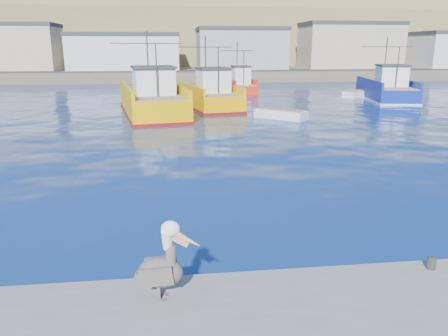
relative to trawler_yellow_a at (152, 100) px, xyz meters
name	(u,v)px	position (x,y,z in m)	size (l,w,h in m)	color
ground	(268,234)	(4.22, -25.26, -1.14)	(260.00, 260.00, 0.00)	navy
dock_bollards	(329,269)	(4.82, -28.66, -0.49)	(36.20, 0.20, 0.30)	#4C4C4C
far_shore	(178,33)	(4.22, 83.94, 7.84)	(200.00, 81.00, 24.00)	brown
trawler_yellow_a	(152,100)	(0.00, 0.00, 0.00)	(6.45, 13.69, 6.75)	#ECAB00
trawler_yellow_b	(210,96)	(5.16, 3.57, -0.13)	(5.51, 11.29, 6.45)	#ECAB00
trawler_blue	(386,90)	(24.22, 7.12, -0.11)	(5.94, 11.61, 6.49)	navy
boat_orange	(239,84)	(9.97, 16.52, -0.15)	(3.91, 7.75, 5.97)	red
skiff_mid	(281,115)	(10.01, -3.97, -0.86)	(3.92, 3.88, 0.89)	silver
skiff_far	(358,95)	(22.28, 9.64, -0.84)	(4.35, 3.75, 0.93)	silver
pelican	(163,266)	(1.21, -29.11, 0.07)	(1.35, 0.69, 1.66)	#595451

